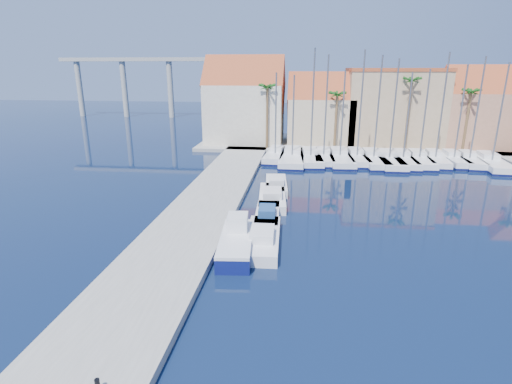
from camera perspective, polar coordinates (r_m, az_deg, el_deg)
ground at (r=20.93m, az=7.31°, el=-17.79°), size 260.00×260.00×0.00m
quay_west at (r=33.91m, az=-8.11°, el=-3.12°), size 6.00×77.00×0.50m
shore_north at (r=67.03m, az=15.90°, el=6.56°), size 54.00×16.00×0.50m
fishing_boat at (r=27.32m, az=-2.80°, el=-7.02°), size 2.65×6.54×2.23m
motorboat_west_0 at (r=28.29m, az=0.96°, el=-6.63°), size 2.57×7.24×1.40m
motorboat_west_1 at (r=32.53m, az=1.62°, el=-3.36°), size 2.14×5.95×1.40m
motorboat_west_2 at (r=37.12m, az=2.34°, el=-0.72°), size 2.97×7.61×1.40m
motorboat_west_3 at (r=41.04m, az=2.90°, el=1.04°), size 2.67×6.73×1.40m
sailboat_0 at (r=54.90m, az=2.84°, el=5.30°), size 3.05×9.23×11.43m
sailboat_1 at (r=54.04m, az=5.21°, el=5.01°), size 3.17×11.93×11.17m
sailboat_2 at (r=53.98m, az=7.74°, el=4.97°), size 3.52×10.52×14.36m
sailboat_3 at (r=54.54m, az=9.59°, el=5.02°), size 2.70×9.45×13.60m
sailboat_4 at (r=54.65m, az=11.80°, el=4.87°), size 3.51×11.20×11.74m
sailboat_5 at (r=55.10m, az=14.12°, el=4.87°), size 3.00×9.54×14.16m
sailboat_6 at (r=54.90m, az=16.30°, el=4.62°), size 3.42×10.72×13.50m
sailboat_7 at (r=54.97m, az=18.35°, el=4.44°), size 3.01×10.92×13.10m
sailboat_8 at (r=55.70m, az=20.12°, el=4.41°), size 2.75×10.21×11.53m
sailboat_9 at (r=56.44m, az=22.16°, el=4.36°), size 2.82×9.89×11.89m
sailboat_10 at (r=57.45m, az=24.13°, el=4.38°), size 3.06×9.18×13.84m
sailboat_11 at (r=58.28m, az=26.25°, el=4.26°), size 2.45×8.43×12.42m
sailboat_12 at (r=58.66m, az=28.04°, el=4.09°), size 2.81×8.81×13.35m
sailboat_13 at (r=58.79m, az=30.42°, el=3.72°), size 3.70×10.89×12.65m
building_0 at (r=65.09m, az=-1.57°, el=12.48°), size 12.30×9.00×13.50m
building_1 at (r=64.55m, az=9.25°, el=11.14°), size 10.30×8.00×11.00m
building_2 at (r=66.78m, az=18.92°, el=11.48°), size 14.20×10.20×11.50m
building_3 at (r=69.30m, az=28.94°, el=10.12°), size 10.30×8.00×12.00m
palm_0 at (r=59.48m, az=1.62°, el=14.49°), size 2.60×2.60×10.15m
palm_1 at (r=59.45m, az=11.52°, el=13.25°), size 2.60×2.60×9.15m
palm_2 at (r=60.93m, az=21.34°, el=14.32°), size 2.60×2.60×11.15m
palm_3 at (r=63.37m, az=28.37°, el=12.24°), size 2.60×2.60×9.65m
viaduct at (r=106.42m, az=-14.93°, el=15.81°), size 48.00×2.20×14.45m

